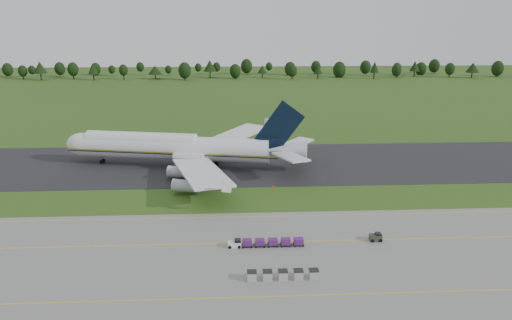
{
  "coord_description": "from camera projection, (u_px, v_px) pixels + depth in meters",
  "views": [
    {
      "loc": [
        -3.91,
        -103.73,
        39.29
      ],
      "look_at": [
        1.63,
        2.0,
        8.53
      ],
      "focal_mm": 35.0,
      "sensor_mm": 36.0,
      "label": 1
    }
  ],
  "objects": [
    {
      "name": "ground",
      "position": [
        249.0,
        199.0,
        110.63
      ],
      "size": [
        600.0,
        600.0,
        0.0
      ],
      "primitive_type": "plane",
      "color": "#2E4F17",
      "rests_on": "ground"
    },
    {
      "name": "apron",
      "position": [
        258.0,
        276.0,
        78.02
      ],
      "size": [
        300.0,
        52.0,
        0.06
      ],
      "primitive_type": "cube",
      "color": "slate",
      "rests_on": "ground"
    },
    {
      "name": "utility_cart",
      "position": [
        376.0,
        238.0,
        90.1
      ],
      "size": [
        2.16,
        1.51,
        1.18
      ],
      "color": "#303726",
      "rests_on": "apron"
    },
    {
      "name": "taxiway",
      "position": [
        245.0,
        163.0,
        137.47
      ],
      "size": [
        300.0,
        40.0,
        0.08
      ],
      "primitive_type": "cube",
      "color": "black",
      "rests_on": "ground"
    },
    {
      "name": "baggage_train",
      "position": [
        265.0,
        242.0,
        87.87
      ],
      "size": [
        13.42,
        1.42,
        1.37
      ],
      "color": "white",
      "rests_on": "apron"
    },
    {
      "name": "uld_row",
      "position": [
        283.0,
        275.0,
        76.86
      ],
      "size": [
        11.1,
        1.5,
        1.48
      ],
      "color": "#A4A4A4",
      "rests_on": "apron"
    },
    {
      "name": "apron_markings",
      "position": [
        255.0,
        255.0,
        84.74
      ],
      "size": [
        300.0,
        30.2,
        0.01
      ],
      "color": "yellow",
      "rests_on": "apron"
    },
    {
      "name": "aircraft",
      "position": [
        178.0,
        147.0,
        133.26
      ],
      "size": [
        67.06,
        63.84,
        18.75
      ],
      "color": "silver",
      "rests_on": "ground"
    },
    {
      "name": "edge_markers",
      "position": [
        244.0,
        188.0,
        117.2
      ],
      "size": [
        14.34,
        0.3,
        0.6
      ],
      "color": "#F34407",
      "rests_on": "ground"
    },
    {
      "name": "tree_line",
      "position": [
        244.0,
        69.0,
        320.23
      ],
      "size": [
        528.18,
        21.02,
        11.68
      ],
      "color": "black",
      "rests_on": "ground"
    }
  ]
}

